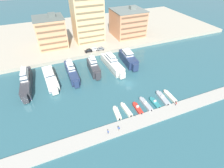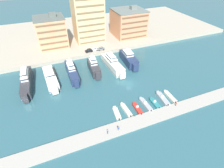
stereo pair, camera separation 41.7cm
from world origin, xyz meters
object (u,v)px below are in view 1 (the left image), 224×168
object	(u,v)px
yacht_navy_mid_left	(72,72)
car_black_far_left	(89,50)
motorboat_grey_center_right	(163,98)
pedestrian_mid_deck	(119,128)
motorboat_red_mid_left	(138,108)
yacht_charcoal_center_left	(94,67)
motorboat_grey_center_left	(146,104)
yacht_navy_center_right	(128,59)
car_grey_mid_left	(100,49)
yacht_ivory_center	(112,63)
motorboat_cream_mid_right	(170,96)
motorboat_cream_left	(126,110)
motorboat_teal_center	(155,103)
car_white_left	(94,49)
yacht_ivory_left	(50,78)
yacht_charcoal_far_left	(26,82)
motorboat_cream_far_left	(117,113)
pedestrian_near_edge	(176,103)
pedestrian_far_side	(108,132)

from	to	relation	value
yacht_navy_mid_left	car_black_far_left	xyz separation A→B (m)	(13.02, 16.78, 0.40)
motorboat_grey_center_right	pedestrian_mid_deck	distance (m)	23.58
motorboat_red_mid_left	yacht_charcoal_center_left	bearing A→B (deg)	103.36
yacht_navy_mid_left	motorboat_grey_center_left	bearing A→B (deg)	-54.47
yacht_navy_center_right	yacht_navy_mid_left	bearing A→B (deg)	-178.61
yacht_charcoal_center_left	car_grey_mid_left	distance (m)	19.66
motorboat_red_mid_left	pedestrian_mid_deck	world-z (taller)	pedestrian_mid_deck
yacht_ivory_center	yacht_navy_center_right	world-z (taller)	yacht_ivory_center
motorboat_cream_mid_right	yacht_navy_center_right	bearing A→B (deg)	96.05
motorboat_cream_left	motorboat_teal_center	bearing A→B (deg)	-4.04
motorboat_red_mid_left	car_white_left	size ratio (longest dim) A/B	1.57
motorboat_teal_center	car_white_left	xyz separation A→B (m)	(-8.94, 47.88, 2.35)
yacht_navy_center_right	car_grey_mid_left	size ratio (longest dim) A/B	4.50
motorboat_grey_center_left	motorboat_cream_left	bearing A→B (deg)	178.45
yacht_ivory_left	yacht_navy_mid_left	size ratio (longest dim) A/B	1.02
yacht_ivory_center	pedestrian_mid_deck	bearing A→B (deg)	-109.42
yacht_charcoal_center_left	motorboat_red_mid_left	world-z (taller)	yacht_charcoal_center_left
motorboat_red_mid_left	car_black_far_left	bearing A→B (deg)	95.46
yacht_navy_mid_left	motorboat_grey_center_left	xyz separation A→B (m)	(21.44, -30.03, -1.88)
yacht_charcoal_far_left	motorboat_teal_center	bearing A→B (deg)	-33.85
yacht_charcoal_far_left	motorboat_cream_left	xyz separation A→B (m)	(32.85, -29.10, -2.18)
motorboat_cream_left	yacht_charcoal_center_left	bearing A→B (deg)	95.78
motorboat_cream_left	motorboat_teal_center	world-z (taller)	motorboat_teal_center
yacht_ivory_left	motorboat_teal_center	world-z (taller)	yacht_ivory_left
motorboat_cream_far_left	pedestrian_near_edge	world-z (taller)	pedestrian_near_edge
motorboat_cream_mid_right	pedestrian_mid_deck	bearing A→B (deg)	-163.91
yacht_navy_mid_left	yacht_navy_center_right	size ratio (longest dim) A/B	1.10
pedestrian_far_side	motorboat_cream_mid_right	bearing A→B (deg)	14.00
yacht_ivory_center	pedestrian_near_edge	world-z (taller)	yacht_ivory_center
pedestrian_near_edge	yacht_charcoal_far_left	bearing A→B (deg)	146.16
yacht_ivory_left	yacht_charcoal_center_left	size ratio (longest dim) A/B	1.33
yacht_navy_mid_left	car_black_far_left	distance (m)	21.24
yacht_navy_center_right	yacht_ivory_center	bearing A→B (deg)	-173.91
motorboat_grey_center_right	car_white_left	xyz separation A→B (m)	(-13.20, 46.85, 2.30)
yacht_charcoal_far_left	pedestrian_near_edge	xyz separation A→B (m)	(50.92, -34.13, -1.12)
pedestrian_mid_deck	motorboat_grey_center_left	bearing A→B (deg)	26.41
yacht_charcoal_center_left	motorboat_grey_center_left	size ratio (longest dim) A/B	1.92
yacht_ivory_left	motorboat_cream_mid_right	xyz separation A→B (m)	(42.53, -29.10, -1.37)
motorboat_red_mid_left	car_white_left	distance (m)	48.08
yacht_charcoal_center_left	motorboat_cream_far_left	size ratio (longest dim) A/B	2.34
motorboat_cream_far_left	yacht_charcoal_center_left	bearing A→B (deg)	88.46
yacht_navy_mid_left	motorboat_teal_center	bearing A→B (deg)	-50.64
yacht_ivory_center	yacht_ivory_left	bearing A→B (deg)	-179.35
yacht_ivory_center	motorboat_cream_mid_right	distance (m)	32.13
motorboat_cream_far_left	yacht_charcoal_far_left	bearing A→B (deg)	134.93
yacht_navy_center_right	yacht_charcoal_far_left	bearing A→B (deg)	-178.33
yacht_navy_mid_left	car_grey_mid_left	size ratio (longest dim) A/B	4.94
motorboat_teal_center	car_black_far_left	distance (m)	49.00
car_black_far_left	yacht_navy_center_right	bearing A→B (deg)	-44.12
motorboat_cream_left	motorboat_cream_mid_right	xyz separation A→B (m)	(19.45, 0.07, -0.04)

